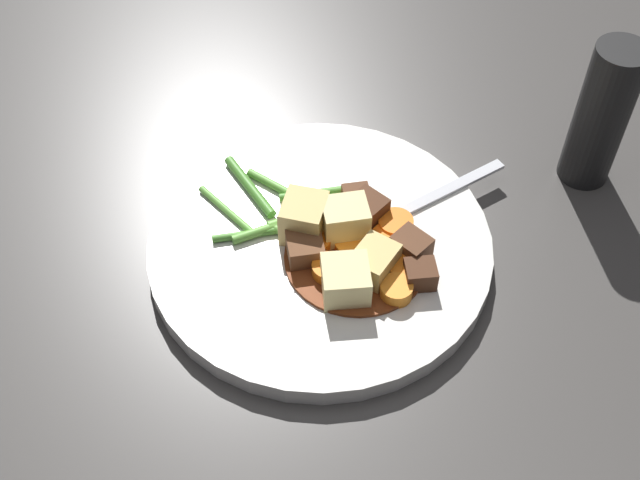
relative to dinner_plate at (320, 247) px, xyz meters
The scene contains 30 objects.
ground_plane 0.01m from the dinner_plate, ahead, with size 3.00×3.00×0.00m, color #423F3D.
dinner_plate is the anchor object (origin of this frame).
stew_sauce 0.04m from the dinner_plate, ahead, with size 0.12×0.12×0.00m, color brown.
carrot_slice_0 0.03m from the dinner_plate, 16.40° to the left, with size 0.03×0.03×0.01m, color orange.
carrot_slice_1 0.02m from the dinner_plate, 66.95° to the right, with size 0.03×0.03×0.01m, color orange.
carrot_slice_2 0.07m from the dinner_plate, 44.20° to the left, with size 0.03×0.03×0.01m, color orange.
carrot_slice_3 0.06m from the dinner_plate, 29.53° to the left, with size 0.04×0.04×0.01m, color orange.
carrot_slice_4 0.04m from the dinner_plate, 46.10° to the right, with size 0.03×0.03×0.01m, color orange.
carrot_slice_5 0.02m from the dinner_plate, 92.43° to the left, with size 0.03×0.03×0.01m, color orange.
carrot_slice_6 0.08m from the dinner_plate, 10.82° to the right, with size 0.03×0.03×0.01m, color orange.
carrot_slice_7 0.07m from the dinner_plate, ahead, with size 0.03×0.03×0.01m, color orange.
potato_chunk_0 0.06m from the dinner_plate, 36.91° to the right, with size 0.04×0.04×0.03m, color #EAD68C.
potato_chunk_1 0.03m from the dinner_plate, 46.85° to the left, with size 0.04×0.03×0.04m, color #EAD68C.
potato_chunk_2 0.06m from the dinner_plate, ahead, with size 0.04×0.03×0.03m, color #DBBC6B.
potato_chunk_3 0.03m from the dinner_plate, behind, with size 0.04×0.03×0.04m, color #DBBC6B.
meat_chunk_0 0.08m from the dinner_plate, 20.05° to the left, with size 0.03×0.02×0.02m, color #56331E.
meat_chunk_1 0.09m from the dinner_plate, ahead, with size 0.02×0.02×0.02m, color #4C2B19.
meat_chunk_2 0.05m from the dinner_plate, 82.98° to the left, with size 0.02×0.03×0.02m, color #56331E.
meat_chunk_3 0.05m from the dinner_plate, 64.72° to the left, with size 0.03×0.02×0.02m, color #4C2B19.
meat_chunk_4 0.03m from the dinner_plate, 100.94° to the right, with size 0.03×0.03×0.02m, color brown.
green_bean_0 0.06m from the dinner_plate, 153.93° to the left, with size 0.01×0.01×0.07m, color #66AD42.
green_bean_1 0.08m from the dinner_plate, 169.88° to the left, with size 0.01×0.01×0.08m, color #4C8E33.
green_bean_2 0.02m from the dinner_plate, 139.26° to the right, with size 0.01×0.01×0.05m, color #66AD42.
green_bean_3 0.04m from the dinner_plate, 168.98° to the right, with size 0.01×0.01×0.08m, color #66AD42.
green_bean_4 0.03m from the dinner_plate, 153.06° to the left, with size 0.01×0.01×0.06m, color #66AD42.
green_bean_5 0.05m from the dinner_plate, 125.07° to the left, with size 0.01×0.01×0.07m, color #4C8E33.
green_bean_6 0.06m from the dinner_plate, 150.06° to the right, with size 0.01×0.01×0.05m, color #4C8E33.
green_bean_7 0.08m from the dinner_plate, 167.92° to the right, with size 0.01×0.01×0.07m, color #66AD42.
fork 0.09m from the dinner_plate, 57.04° to the left, with size 0.09×0.17×0.00m.
pepper_mill 0.26m from the dinner_plate, 54.24° to the left, with size 0.05×0.05×0.14m, color black.
Camera 1 is at (0.23, -0.36, 0.54)m, focal length 45.95 mm.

